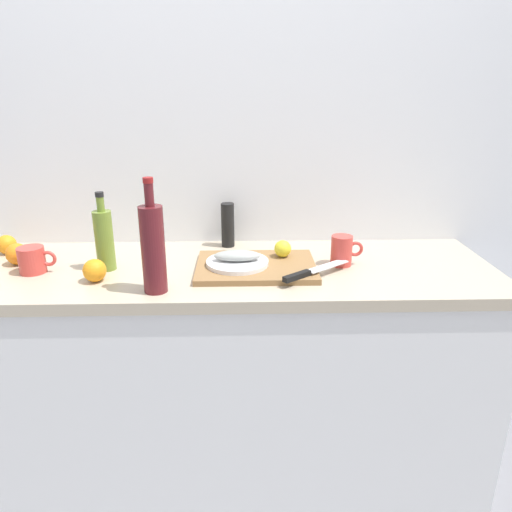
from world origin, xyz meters
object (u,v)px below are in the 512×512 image
object	(u,v)px
lemon_0	(283,249)
orange_0	(95,270)
coffee_mug_1	(342,250)
cutting_board	(256,267)
fish_fillet	(237,256)
chef_knife	(309,272)
wine_bottle	(153,247)
pepper_mill	(228,225)
coffee_mug_0	(33,260)
olive_oil_bottle	(104,239)
white_plate	(237,262)

from	to	relation	value
lemon_0	orange_0	size ratio (longest dim) A/B	0.81
coffee_mug_1	orange_0	bearing A→B (deg)	-171.15
cutting_board	orange_0	xyz separation A→B (m)	(-0.53, -0.09, 0.03)
fish_fillet	chef_knife	bearing A→B (deg)	-23.74
cutting_board	fish_fillet	distance (m)	0.08
wine_bottle	pepper_mill	xyz separation A→B (m)	(0.22, 0.45, -0.06)
chef_knife	wine_bottle	distance (m)	0.51
lemon_0	pepper_mill	size ratio (longest dim) A/B	0.35
wine_bottle	pepper_mill	distance (m)	0.50
cutting_board	fish_fillet	bearing A→B (deg)	-177.57
chef_knife	coffee_mug_0	xyz separation A→B (m)	(-0.94, 0.10, 0.02)
olive_oil_bottle	orange_0	distance (m)	0.13
olive_oil_bottle	wine_bottle	world-z (taller)	wine_bottle
fish_fillet	wine_bottle	distance (m)	0.32
cutting_board	white_plate	size ratio (longest dim) A/B	1.91
white_plate	orange_0	world-z (taller)	orange_0
olive_oil_bottle	orange_0	xyz separation A→B (m)	(-0.01, -0.11, -0.07)
chef_knife	olive_oil_bottle	xyz separation A→B (m)	(-0.70, 0.12, 0.08)
olive_oil_bottle	wine_bottle	xyz separation A→B (m)	(0.21, -0.20, 0.03)
coffee_mug_1	cutting_board	bearing A→B (deg)	-173.12
coffee_mug_1	coffee_mug_0	bearing A→B (deg)	-177.66
cutting_board	coffee_mug_0	size ratio (longest dim) A/B	3.22
cutting_board	pepper_mill	bearing A→B (deg)	111.62
cutting_board	fish_fillet	xyz separation A→B (m)	(-0.07, -0.00, 0.04)
orange_0	white_plate	bearing A→B (deg)	11.02
wine_bottle	orange_0	distance (m)	0.25
chef_knife	orange_0	world-z (taller)	orange_0
olive_oil_bottle	chef_knife	bearing A→B (deg)	-10.14
chef_knife	pepper_mill	distance (m)	0.47
cutting_board	olive_oil_bottle	size ratio (longest dim) A/B	1.51
lemon_0	wine_bottle	xyz separation A→B (m)	(-0.42, -0.26, 0.09)
white_plate	coffee_mug_1	size ratio (longest dim) A/B	1.88
chef_knife	pepper_mill	world-z (taller)	pepper_mill
coffee_mug_1	white_plate	bearing A→B (deg)	-173.89
fish_fillet	olive_oil_bottle	size ratio (longest dim) A/B	0.59
coffee_mug_0	pepper_mill	xyz separation A→B (m)	(0.67, 0.27, 0.04)
fish_fillet	coffee_mug_0	distance (m)	0.71
cutting_board	chef_knife	bearing A→B (deg)	-31.98
chef_knife	cutting_board	bearing A→B (deg)	110.20
pepper_mill	olive_oil_bottle	bearing A→B (deg)	-149.46
olive_oil_bottle	coffee_mug_1	world-z (taller)	olive_oil_bottle
wine_bottle	lemon_0	bearing A→B (deg)	31.30
coffee_mug_0	orange_0	distance (m)	0.25
coffee_mug_0	orange_0	world-z (taller)	coffee_mug_0
olive_oil_bottle	lemon_0	bearing A→B (deg)	5.18
fish_fillet	orange_0	world-z (taller)	orange_0
orange_0	cutting_board	bearing A→B (deg)	9.99
lemon_0	pepper_mill	xyz separation A→B (m)	(-0.21, 0.19, 0.04)
chef_knife	wine_bottle	size ratio (longest dim) A/B	0.68
fish_fillet	coffee_mug_0	size ratio (longest dim) A/B	1.26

